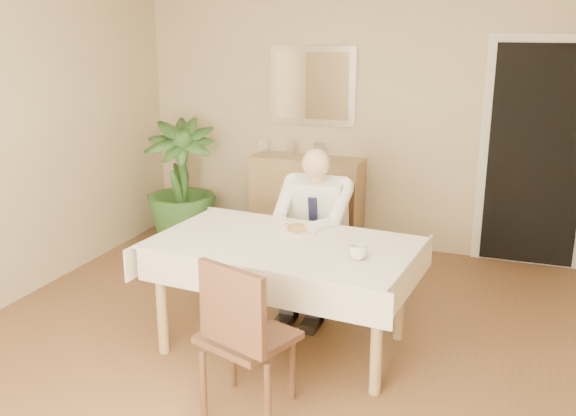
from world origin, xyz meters
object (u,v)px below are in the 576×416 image
(dining_table, at_px, (283,254))
(seated_man, at_px, (311,225))
(chair_near, at_px, (242,331))
(sideboard, at_px, (307,201))
(coffee_mug, at_px, (358,252))
(potted_palm, at_px, (181,184))
(chair_far, at_px, (323,236))

(dining_table, bearing_deg, seated_man, 95.23)
(dining_table, height_order, chair_near, chair_near)
(dining_table, bearing_deg, sideboard, 109.62)
(seated_man, bearing_deg, coffee_mug, -53.98)
(coffee_mug, relative_size, sideboard, 0.10)
(chair_near, height_order, coffee_mug, chair_near)
(seated_man, bearing_deg, dining_table, -90.00)
(sideboard, height_order, potted_palm, potted_palm)
(chair_far, bearing_deg, sideboard, 109.49)
(chair_near, relative_size, coffee_mug, 8.52)
(dining_table, xyz_separation_m, seated_man, (-0.00, 0.59, 0.02))
(chair_near, xyz_separation_m, seated_man, (-0.08, 1.46, 0.16))
(coffee_mug, xyz_separation_m, potted_palm, (-2.23, 1.78, -0.18))
(coffee_mug, height_order, potted_palm, potted_palm)
(chair_far, relative_size, sideboard, 0.84)
(seated_man, relative_size, coffee_mug, 11.23)
(sideboard, bearing_deg, dining_table, -74.68)
(sideboard, relative_size, potted_palm, 0.88)
(seated_man, height_order, potted_palm, seated_man)
(chair_far, distance_m, chair_near, 1.75)
(dining_table, distance_m, sideboard, 2.17)
(chair_near, xyz_separation_m, potted_palm, (-1.77, 2.50, 0.09))
(chair_far, height_order, seated_man, seated_man)
(chair_far, relative_size, potted_palm, 0.74)
(chair_far, xyz_separation_m, chair_near, (0.08, -1.75, 0.02))
(dining_table, relative_size, sideboard, 1.65)
(dining_table, height_order, sideboard, sideboard)
(chair_far, bearing_deg, seated_man, -94.47)
(potted_palm, bearing_deg, coffee_mug, -38.67)
(coffee_mug, xyz_separation_m, sideboard, (-1.07, 2.24, -0.36))
(dining_table, height_order, coffee_mug, coffee_mug)
(coffee_mug, relative_size, potted_palm, 0.09)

